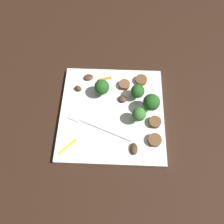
% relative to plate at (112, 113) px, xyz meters
% --- Properties ---
extents(ground_plane, '(1.40, 1.40, 0.00)m').
position_rel_plate_xyz_m(ground_plane, '(0.00, 0.00, -0.01)').
color(ground_plane, black).
extents(plate, '(0.28, 0.28, 0.02)m').
position_rel_plate_xyz_m(plate, '(0.00, 0.00, 0.00)').
color(plate, white).
rests_on(plate, ground_plane).
extents(fork, '(0.17, 0.08, 0.00)m').
position_rel_plate_xyz_m(fork, '(0.04, 0.04, 0.01)').
color(fork, silver).
rests_on(fork, plate).
extents(broccoli_floret_0, '(0.04, 0.04, 0.06)m').
position_rel_plate_xyz_m(broccoli_floret_0, '(-0.10, -0.01, 0.05)').
color(broccoli_floret_0, '#296420').
rests_on(broccoli_floret_0, plate).
extents(broccoli_floret_1, '(0.04, 0.04, 0.05)m').
position_rel_plate_xyz_m(broccoli_floret_1, '(-0.07, -0.05, 0.04)').
color(broccoli_floret_1, '#296420').
rests_on(broccoli_floret_1, plate).
extents(broccoli_floret_2, '(0.04, 0.04, 0.05)m').
position_rel_plate_xyz_m(broccoli_floret_2, '(-0.07, 0.02, 0.04)').
color(broccoli_floret_2, '#408630').
rests_on(broccoli_floret_2, plate).
extents(broccoli_floret_3, '(0.04, 0.04, 0.05)m').
position_rel_plate_xyz_m(broccoli_floret_3, '(0.03, -0.06, 0.04)').
color(broccoli_floret_3, '#296420').
rests_on(broccoli_floret_3, plate).
extents(sausage_slice_0, '(0.05, 0.05, 0.01)m').
position_rel_plate_xyz_m(sausage_slice_0, '(-0.08, -0.10, 0.01)').
color(sausage_slice_0, brown).
rests_on(sausage_slice_0, plate).
extents(sausage_slice_1, '(0.04, 0.04, 0.01)m').
position_rel_plate_xyz_m(sausage_slice_1, '(-0.11, 0.03, 0.02)').
color(sausage_slice_1, brown).
rests_on(sausage_slice_1, plate).
extents(sausage_slice_2, '(0.04, 0.04, 0.01)m').
position_rel_plate_xyz_m(sausage_slice_2, '(-0.03, -0.08, 0.02)').
color(sausage_slice_2, brown).
rests_on(sausage_slice_2, plate).
extents(sausage_slice_3, '(0.05, 0.05, 0.01)m').
position_rel_plate_xyz_m(sausage_slice_3, '(-0.11, 0.08, 0.02)').
color(sausage_slice_3, brown).
rests_on(sausage_slice_3, plate).
extents(mushroom_0, '(0.03, 0.03, 0.01)m').
position_rel_plate_xyz_m(mushroom_0, '(0.07, -0.11, 0.01)').
color(mushroom_0, '#4C331E').
rests_on(mushroom_0, plate).
extents(mushroom_1, '(0.03, 0.02, 0.01)m').
position_rel_plate_xyz_m(mushroom_1, '(0.10, -0.07, 0.02)').
color(mushroom_1, '#4C331E').
rests_on(mushroom_1, plate).
extents(mushroom_2, '(0.02, 0.03, 0.01)m').
position_rel_plate_xyz_m(mushroom_2, '(-0.06, 0.10, 0.01)').
color(mushroom_2, '#422B19').
rests_on(mushroom_2, plate).
extents(mushroom_3, '(0.03, 0.03, 0.01)m').
position_rel_plate_xyz_m(mushroom_3, '(-0.03, -0.04, 0.01)').
color(mushroom_3, '#4C331E').
rests_on(mushroom_3, plate).
extents(pepper_strip_0, '(0.04, 0.02, 0.00)m').
position_rel_plate_xyz_m(pepper_strip_0, '(0.03, -0.10, 0.01)').
color(pepper_strip_0, orange).
rests_on(pepper_strip_0, plate).
extents(pepper_strip_2, '(0.04, 0.04, 0.00)m').
position_rel_plate_xyz_m(pepper_strip_2, '(0.11, 0.10, 0.01)').
color(pepper_strip_2, yellow).
rests_on(pepper_strip_2, plate).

